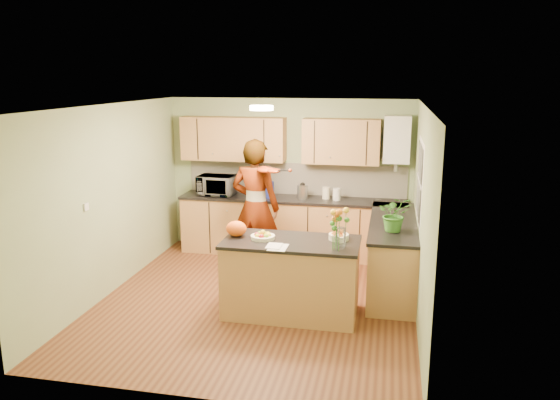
# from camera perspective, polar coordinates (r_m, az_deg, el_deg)

# --- Properties ---
(floor) EXTENTS (4.50, 4.50, 0.00)m
(floor) POSITION_cam_1_polar(r_m,az_deg,el_deg) (7.23, -2.36, -10.42)
(floor) COLOR #532A17
(floor) RESTS_ON ground
(ceiling) EXTENTS (4.00, 4.50, 0.02)m
(ceiling) POSITION_cam_1_polar(r_m,az_deg,el_deg) (6.64, -2.56, 9.79)
(ceiling) COLOR silver
(ceiling) RESTS_ON wall_back
(wall_back) EXTENTS (4.00, 0.02, 2.50)m
(wall_back) POSITION_cam_1_polar(r_m,az_deg,el_deg) (8.98, 1.01, 2.59)
(wall_back) COLOR #8C9F72
(wall_back) RESTS_ON floor
(wall_front) EXTENTS (4.00, 0.02, 2.50)m
(wall_front) POSITION_cam_1_polar(r_m,az_deg,el_deg) (4.77, -9.04, -7.03)
(wall_front) COLOR #8C9F72
(wall_front) RESTS_ON floor
(wall_left) EXTENTS (0.02, 4.50, 2.50)m
(wall_left) POSITION_cam_1_polar(r_m,az_deg,el_deg) (7.55, -17.35, 0.01)
(wall_left) COLOR #8C9F72
(wall_left) RESTS_ON floor
(wall_right) EXTENTS (0.02, 4.50, 2.50)m
(wall_right) POSITION_cam_1_polar(r_m,az_deg,el_deg) (6.64, 14.53, -1.54)
(wall_right) COLOR #8C9F72
(wall_right) RESTS_ON floor
(back_counter) EXTENTS (3.64, 0.62, 0.94)m
(back_counter) POSITION_cam_1_polar(r_m,az_deg,el_deg) (8.85, 1.27, -2.74)
(back_counter) COLOR #B07446
(back_counter) RESTS_ON floor
(right_counter) EXTENTS (0.62, 2.24, 0.94)m
(right_counter) POSITION_cam_1_polar(r_m,az_deg,el_deg) (7.67, 11.66, -5.52)
(right_counter) COLOR #B07446
(right_counter) RESTS_ON floor
(splashback) EXTENTS (3.60, 0.02, 0.52)m
(splashback) POSITION_cam_1_polar(r_m,az_deg,el_deg) (8.96, 1.62, 2.24)
(splashback) COLOR white
(splashback) RESTS_ON back_counter
(upper_cabinets) EXTENTS (3.20, 0.34, 0.70)m
(upper_cabinets) POSITION_cam_1_polar(r_m,az_deg,el_deg) (8.76, -0.32, 6.30)
(upper_cabinets) COLOR #B07446
(upper_cabinets) RESTS_ON wall_back
(boiler) EXTENTS (0.40, 0.30, 0.86)m
(boiler) POSITION_cam_1_polar(r_m,az_deg,el_deg) (8.58, 12.13, 6.19)
(boiler) COLOR white
(boiler) RESTS_ON wall_back
(window_right) EXTENTS (0.01, 1.30, 1.05)m
(window_right) POSITION_cam_1_polar(r_m,az_deg,el_deg) (7.16, 14.39, 1.97)
(window_right) COLOR white
(window_right) RESTS_ON wall_right
(light_switch) EXTENTS (0.02, 0.09, 0.09)m
(light_switch) POSITION_cam_1_polar(r_m,az_deg,el_deg) (7.03, -19.59, -0.67)
(light_switch) COLOR white
(light_switch) RESTS_ON wall_left
(ceiling_lamp) EXTENTS (0.30, 0.30, 0.07)m
(ceiling_lamp) POSITION_cam_1_polar(r_m,az_deg,el_deg) (6.94, -1.95, 9.61)
(ceiling_lamp) COLOR #FFEABF
(ceiling_lamp) RESTS_ON ceiling
(peninsula_island) EXTENTS (1.63, 0.83, 0.93)m
(peninsula_island) POSITION_cam_1_polar(r_m,az_deg,el_deg) (6.68, 1.17, -8.07)
(peninsula_island) COLOR #B07446
(peninsula_island) RESTS_ON floor
(fruit_dish) EXTENTS (0.29, 0.29, 0.10)m
(fruit_dish) POSITION_cam_1_polar(r_m,az_deg,el_deg) (6.59, -1.81, -3.72)
(fruit_dish) COLOR #F7ECC5
(fruit_dish) RESTS_ON peninsula_island
(orange_bowl) EXTENTS (0.24, 0.24, 0.14)m
(orange_bowl) POSITION_cam_1_polar(r_m,az_deg,el_deg) (6.58, 6.15, -3.64)
(orange_bowl) COLOR #F7ECC5
(orange_bowl) RESTS_ON peninsula_island
(flower_vase) EXTENTS (0.29, 0.29, 0.53)m
(flower_vase) POSITION_cam_1_polar(r_m,az_deg,el_deg) (6.18, 6.38, -1.95)
(flower_vase) COLOR silver
(flower_vase) RESTS_ON peninsula_island
(orange_bag) EXTENTS (0.27, 0.23, 0.19)m
(orange_bag) POSITION_cam_1_polar(r_m,az_deg,el_deg) (6.70, -4.58, -2.99)
(orange_bag) COLOR #FB5E14
(orange_bag) RESTS_ON peninsula_island
(papers) EXTENTS (0.21, 0.28, 0.01)m
(papers) POSITION_cam_1_polar(r_m,az_deg,el_deg) (6.27, -0.21, -4.95)
(papers) COLOR white
(papers) RESTS_ON peninsula_island
(violinist) EXTENTS (0.80, 0.60, 1.99)m
(violinist) POSITION_cam_1_polar(r_m,az_deg,el_deg) (7.89, -2.57, -0.77)
(violinist) COLOR tan
(violinist) RESTS_ON floor
(violin) EXTENTS (0.71, 0.61, 0.18)m
(violin) POSITION_cam_1_polar(r_m,az_deg,el_deg) (7.51, -1.55, 3.19)
(violin) COLOR #560A05
(violin) RESTS_ON violinist
(microwave) EXTENTS (0.60, 0.42, 0.32)m
(microwave) POSITION_cam_1_polar(r_m,az_deg,el_deg) (8.98, -6.66, 1.54)
(microwave) COLOR white
(microwave) RESTS_ON back_counter
(blue_box) EXTENTS (0.31, 0.23, 0.24)m
(blue_box) POSITION_cam_1_polar(r_m,az_deg,el_deg) (8.79, -1.78, 1.11)
(blue_box) COLOR navy
(blue_box) RESTS_ON back_counter
(kettle) EXTENTS (0.16, 0.16, 0.31)m
(kettle) POSITION_cam_1_polar(r_m,az_deg,el_deg) (8.64, 2.36, 0.93)
(kettle) COLOR #AFAFB4
(kettle) RESTS_ON back_counter
(jar_cream) EXTENTS (0.14, 0.14, 0.19)m
(jar_cream) POSITION_cam_1_polar(r_m,az_deg,el_deg) (8.68, 4.83, 0.74)
(jar_cream) COLOR #F7ECC5
(jar_cream) RESTS_ON back_counter
(jar_white) EXTENTS (0.16, 0.16, 0.19)m
(jar_white) POSITION_cam_1_polar(r_m,az_deg,el_deg) (8.60, 5.94, 0.59)
(jar_white) COLOR white
(jar_white) RESTS_ON back_counter
(potted_plant) EXTENTS (0.44, 0.40, 0.45)m
(potted_plant) POSITION_cam_1_polar(r_m,az_deg,el_deg) (6.98, 11.91, -1.43)
(potted_plant) COLOR #387A28
(potted_plant) RESTS_ON right_counter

